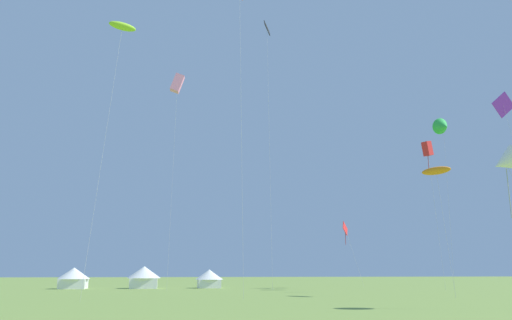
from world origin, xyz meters
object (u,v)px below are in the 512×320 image
(kite_red_diamond, at_px, (345,229))
(festival_tent_right, at_px, (144,276))
(kite_red_box, at_px, (427,149))
(kite_green_delta, at_px, (443,127))
(kite_pink_box, at_px, (177,84))
(kite_lime_parafoil, at_px, (122,27))
(kite_black_diamond, at_px, (267,32))
(kite_purple_diamond, at_px, (504,106))
(kite_white_delta, at_px, (506,162))
(kite_orange_parafoil, at_px, (436,171))
(festival_tent_center, at_px, (209,278))
(festival_tent_left, at_px, (74,277))

(kite_red_diamond, relative_size, festival_tent_right, 2.03)
(kite_red_box, bearing_deg, kite_green_delta, 41.78)
(kite_pink_box, relative_size, kite_lime_parafoil, 1.20)
(kite_black_diamond, bearing_deg, kite_red_diamond, 10.44)
(kite_purple_diamond, bearing_deg, kite_pink_box, 158.06)
(kite_red_diamond, height_order, kite_white_delta, kite_white_delta)
(kite_green_delta, distance_m, kite_black_diamond, 26.91)
(kite_green_delta, distance_m, kite_pink_box, 35.68)
(kite_red_box, relative_size, festival_tent_right, 4.15)
(kite_green_delta, relative_size, kite_lime_parafoil, 1.01)
(kite_green_delta, xyz_separation_m, kite_pink_box, (-35.35, 1.94, 4.47))
(kite_orange_parafoil, bearing_deg, kite_purple_diamond, 28.09)
(kite_white_delta, bearing_deg, festival_tent_right, 119.04)
(kite_green_delta, height_order, kite_pink_box, kite_pink_box)
(kite_red_diamond, distance_m, kite_orange_parafoil, 23.52)
(kite_green_delta, xyz_separation_m, festival_tent_center, (-30.31, 7.74, -19.76))
(kite_green_delta, height_order, kite_lime_parafoil, kite_green_delta)
(kite_black_diamond, relative_size, festival_tent_left, 8.97)
(kite_black_diamond, relative_size, kite_lime_parafoil, 1.60)
(kite_red_diamond, xyz_separation_m, kite_green_delta, (12.75, -4.31, 13.52))
(kite_red_diamond, bearing_deg, kite_pink_box, -174.02)
(kite_purple_diamond, bearing_deg, festival_tent_left, 156.98)
(kite_black_diamond, height_order, festival_tent_center, kite_black_diamond)
(kite_red_diamond, xyz_separation_m, festival_tent_right, (-25.87, 3.43, -6.01))
(kite_white_delta, height_order, kite_black_diamond, kite_black_diamond)
(festival_tent_right, bearing_deg, kite_red_box, -20.19)
(kite_pink_box, relative_size, festival_tent_center, 7.42)
(kite_black_diamond, bearing_deg, festival_tent_right, 160.19)
(kite_white_delta, distance_m, kite_pink_box, 43.42)
(kite_red_box, height_order, festival_tent_center, kite_red_box)
(festival_tent_center, bearing_deg, kite_black_diamond, -38.75)
(festival_tent_left, distance_m, festival_tent_right, 8.56)
(kite_orange_parafoil, relative_size, kite_lime_parafoil, 0.51)
(kite_pink_box, bearing_deg, kite_black_diamond, 1.83)
(kite_orange_parafoil, height_order, festival_tent_center, kite_orange_parafoil)
(festival_tent_left, bearing_deg, kite_lime_parafoil, -76.00)
(festival_tent_left, bearing_deg, kite_white_delta, -52.58)
(kite_purple_diamond, distance_m, festival_tent_left, 54.48)
(kite_pink_box, bearing_deg, kite_orange_parafoil, -42.46)
(kite_red_diamond, height_order, kite_black_diamond, kite_black_diamond)
(kite_pink_box, distance_m, festival_tent_center, 25.42)
(kite_lime_parafoil, xyz_separation_m, festival_tent_center, (9.93, 27.79, -20.52))
(kite_red_box, xyz_separation_m, festival_tent_left, (-42.05, 12.32, -15.23))
(kite_pink_box, relative_size, kite_orange_parafoil, 2.37)
(kite_white_delta, bearing_deg, kite_red_box, 69.11)
(kite_black_diamond, bearing_deg, kite_green_delta, -5.61)
(kite_green_delta, bearing_deg, kite_white_delta, -115.82)
(kite_lime_parafoil, bearing_deg, kite_purple_diamond, 10.89)
(festival_tent_right, distance_m, festival_tent_center, 8.31)
(kite_white_delta, height_order, kite_purple_diamond, kite_purple_diamond)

